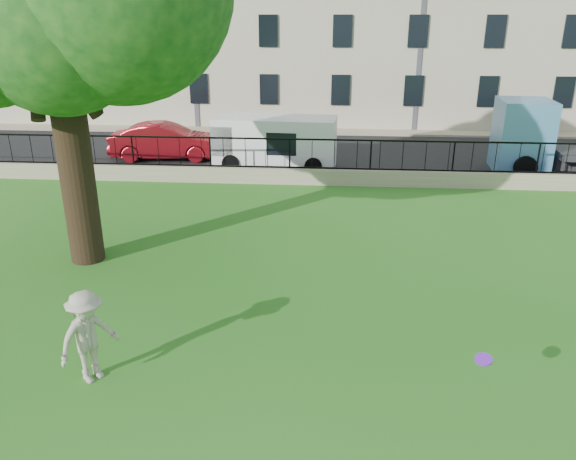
# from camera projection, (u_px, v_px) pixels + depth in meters

# --- Properties ---
(ground) EXTENTS (120.00, 120.00, 0.00)m
(ground) POSITION_uv_depth(u_px,v_px,m) (239.00, 369.00, 10.13)
(ground) COLOR #27731B
(ground) RESTS_ON ground
(retaining_wall) EXTENTS (50.00, 0.40, 0.60)m
(retaining_wall) POSITION_uv_depth(u_px,v_px,m) (290.00, 176.00, 21.19)
(retaining_wall) COLOR gray
(retaining_wall) RESTS_ON ground
(iron_railing) EXTENTS (50.00, 0.05, 1.13)m
(iron_railing) POSITION_uv_depth(u_px,v_px,m) (290.00, 154.00, 20.88)
(iron_railing) COLOR black
(iron_railing) RESTS_ON retaining_wall
(street) EXTENTS (60.00, 9.00, 0.01)m
(street) POSITION_uv_depth(u_px,v_px,m) (297.00, 155.00, 25.66)
(street) COLOR black
(street) RESTS_ON ground
(sidewalk) EXTENTS (60.00, 1.40, 0.12)m
(sidewalk) POSITION_uv_depth(u_px,v_px,m) (304.00, 131.00, 30.48)
(sidewalk) COLOR gray
(sidewalk) RESTS_ON ground
(man) EXTENTS (1.14, 1.27, 1.71)m
(man) POSITION_uv_depth(u_px,v_px,m) (88.00, 337.00, 9.57)
(man) COLOR #B8AF96
(man) RESTS_ON ground
(frisbee) EXTENTS (0.28, 0.27, 0.12)m
(frisbee) POSITION_uv_depth(u_px,v_px,m) (484.00, 359.00, 8.68)
(frisbee) COLOR purple
(red_sedan) EXTENTS (4.92, 2.13, 1.58)m
(red_sedan) POSITION_uv_depth(u_px,v_px,m) (166.00, 142.00, 24.60)
(red_sedan) COLOR #A71420
(red_sedan) RESTS_ON street
(white_van) EXTENTS (5.08, 2.25, 2.09)m
(white_van) POSITION_uv_depth(u_px,v_px,m) (275.00, 142.00, 23.21)
(white_van) COLOR white
(white_van) RESTS_ON street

